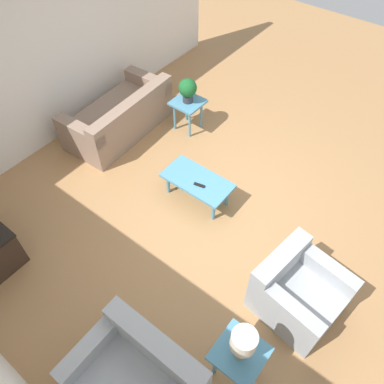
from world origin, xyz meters
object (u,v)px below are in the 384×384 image
(armchair, at_px, (297,292))
(side_table_lamp, at_px, (239,356))
(loveseat, at_px, (138,381))
(coffee_table, at_px, (197,182))
(table_lamp, at_px, (243,343))
(potted_plant, at_px, (188,89))
(sofa, at_px, (120,117))
(side_table_plant, at_px, (188,106))

(armchair, distance_m, side_table_lamp, 1.04)
(loveseat, bearing_deg, armchair, 66.07)
(coffee_table, relative_size, side_table_lamp, 1.79)
(table_lamp, bearing_deg, potted_plant, -44.56)
(sofa, distance_m, side_table_plant, 1.15)
(sofa, height_order, potted_plant, potted_plant)
(sofa, height_order, table_lamp, table_lamp)
(side_table_lamp, height_order, potted_plant, potted_plant)
(sofa, height_order, coffee_table, sofa)
(potted_plant, bearing_deg, loveseat, 121.63)
(loveseat, xyz_separation_m, coffee_table, (1.09, -2.37, 0.04))
(sofa, xyz_separation_m, side_table_plant, (-0.84, -0.76, 0.16))
(side_table_plant, height_order, table_lamp, table_lamp)
(side_table_lamp, bearing_deg, armchair, -96.60)
(coffee_table, relative_size, potted_plant, 2.44)
(loveseat, height_order, coffee_table, loveseat)
(table_lamp, bearing_deg, coffee_table, -42.91)
(side_table_plant, bearing_deg, loveseat, 121.63)
(armchair, height_order, coffee_table, armchair)
(armchair, relative_size, side_table_plant, 1.78)
(loveseat, distance_m, side_table_lamp, 1.00)
(sofa, bearing_deg, loveseat, 44.44)
(potted_plant, bearing_deg, armchair, 149.05)
(sofa, relative_size, armchair, 1.92)
(sofa, height_order, side_table_plant, sofa)
(coffee_table, distance_m, side_table_lamp, 2.39)
(armchair, height_order, loveseat, same)
(sofa, bearing_deg, potted_plant, 129.16)
(loveseat, bearing_deg, coffee_table, 114.48)
(armchair, bearing_deg, table_lamp, -178.34)
(armchair, bearing_deg, potted_plant, 67.30)
(sofa, bearing_deg, side_table_plant, 129.16)
(armchair, relative_size, table_lamp, 2.24)
(sofa, xyz_separation_m, potted_plant, (-0.84, -0.76, 0.49))
(loveseat, xyz_separation_m, potted_plant, (2.18, -3.53, 0.48))
(loveseat, bearing_deg, side_table_plant, 121.35)
(loveseat, relative_size, table_lamp, 2.69)
(coffee_table, distance_m, potted_plant, 1.65)
(potted_plant, bearing_deg, sofa, 42.14)
(potted_plant, xyz_separation_m, table_lamp, (-2.83, 2.79, 0.05))
(sofa, bearing_deg, coffee_table, 75.23)
(sofa, distance_m, table_lamp, 4.23)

